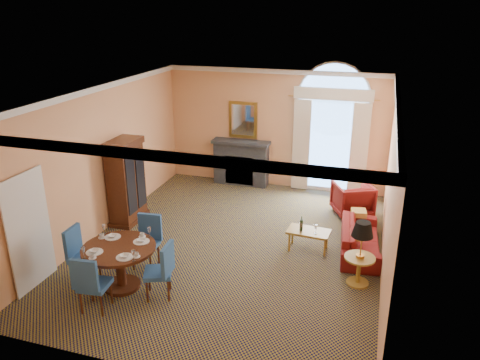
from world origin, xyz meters
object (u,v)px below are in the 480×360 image
(armchair, at_px, (352,199))
(coffee_table, at_px, (308,232))
(sofa, at_px, (360,238))
(side_table, at_px, (361,245))
(armoire, at_px, (126,183))
(dining_table, at_px, (120,258))

(armchair, xyz_separation_m, coffee_table, (-0.73, -2.06, 0.01))
(sofa, xyz_separation_m, side_table, (0.05, -1.26, 0.51))
(armoire, height_order, sofa, armoire)
(armoire, distance_m, dining_table, 2.85)
(armoire, bearing_deg, coffee_table, -2.45)
(armoire, relative_size, coffee_table, 2.19)
(dining_table, relative_size, coffee_table, 1.45)
(coffee_table, bearing_deg, armoire, -177.99)
(armoire, height_order, side_table, armoire)
(armchair, distance_m, side_table, 3.10)
(side_table, bearing_deg, dining_table, -161.50)
(armoire, bearing_deg, dining_table, -62.94)
(dining_table, bearing_deg, armchair, 50.06)
(armoire, bearing_deg, side_table, -12.40)
(armoire, xyz_separation_m, armchair, (4.97, 1.88, -0.54))
(dining_table, height_order, coffee_table, dining_table)
(dining_table, relative_size, side_table, 1.07)
(armoire, height_order, dining_table, armoire)
(armoire, height_order, armchair, armoire)
(armchair, bearing_deg, dining_table, 24.27)
(dining_table, relative_size, armchair, 1.49)
(armchair, height_order, side_table, side_table)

